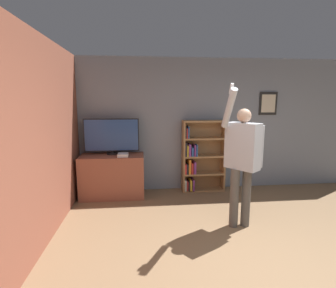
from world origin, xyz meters
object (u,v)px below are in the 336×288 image
(television, at_px, (112,136))
(game_console, at_px, (123,155))
(person, at_px, (242,156))
(bookshelf, at_px, (199,158))

(television, distance_m, game_console, 0.45)
(television, xyz_separation_m, person, (2.01, -1.55, -0.11))
(game_console, height_order, person, person)
(bookshelf, xyz_separation_m, person, (0.26, -1.61, 0.38))
(bookshelf, bearing_deg, person, -80.93)
(television, relative_size, person, 0.50)
(person, bearing_deg, bookshelf, 151.53)
(game_console, relative_size, bookshelf, 0.16)
(bookshelf, relative_size, person, 0.70)
(television, bearing_deg, game_console, -44.36)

